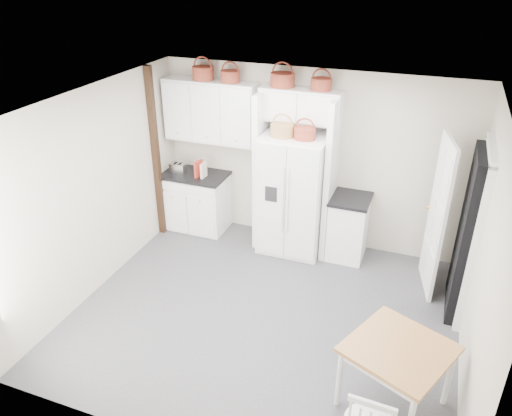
% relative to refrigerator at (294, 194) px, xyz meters
% --- Properties ---
extents(floor, '(4.50, 4.50, 0.00)m').
position_rel_refrigerator_xyz_m(floor, '(0.15, -1.63, -0.88)').
color(floor, '#515152').
rests_on(floor, ground).
extents(ceiling, '(4.50, 4.50, 0.00)m').
position_rel_refrigerator_xyz_m(ceiling, '(0.15, -1.63, 1.72)').
color(ceiling, white).
rests_on(ceiling, wall_back).
extents(wall_back, '(4.50, 0.00, 4.50)m').
position_rel_refrigerator_xyz_m(wall_back, '(0.15, 0.37, 0.42)').
color(wall_back, beige).
rests_on(wall_back, floor).
extents(wall_left, '(0.00, 4.00, 4.00)m').
position_rel_refrigerator_xyz_m(wall_left, '(-2.10, -1.63, 0.42)').
color(wall_left, beige).
rests_on(wall_left, floor).
extents(wall_right, '(0.00, 4.00, 4.00)m').
position_rel_refrigerator_xyz_m(wall_right, '(2.40, -1.63, 0.42)').
color(wall_right, beige).
rests_on(wall_right, floor).
extents(refrigerator, '(0.91, 0.73, 1.76)m').
position_rel_refrigerator_xyz_m(refrigerator, '(0.00, 0.00, 0.00)').
color(refrigerator, white).
rests_on(refrigerator, floor).
extents(base_cab_left, '(0.96, 0.60, 0.89)m').
position_rel_refrigerator_xyz_m(base_cab_left, '(-1.61, 0.07, -0.44)').
color(base_cab_left, white).
rests_on(base_cab_left, floor).
extents(base_cab_right, '(0.51, 0.61, 0.89)m').
position_rel_refrigerator_xyz_m(base_cab_right, '(0.81, 0.07, -0.43)').
color(base_cab_right, white).
rests_on(base_cab_right, floor).
extents(dining_table, '(1.14, 1.14, 0.72)m').
position_rel_refrigerator_xyz_m(dining_table, '(1.77, -2.47, -0.52)').
color(dining_table, olive).
rests_on(dining_table, floor).
extents(counter_left, '(1.00, 0.64, 0.04)m').
position_rel_refrigerator_xyz_m(counter_left, '(-1.61, 0.07, 0.03)').
color(counter_left, black).
rests_on(counter_left, base_cab_left).
extents(counter_right, '(0.55, 0.65, 0.04)m').
position_rel_refrigerator_xyz_m(counter_right, '(0.81, 0.07, 0.03)').
color(counter_right, black).
rests_on(counter_right, base_cab_right).
extents(toaster, '(0.24, 0.14, 0.16)m').
position_rel_refrigerator_xyz_m(toaster, '(-1.85, -0.01, 0.13)').
color(toaster, silver).
rests_on(toaster, counter_left).
extents(cookbook_red, '(0.08, 0.18, 0.26)m').
position_rel_refrigerator_xyz_m(cookbook_red, '(-1.50, -0.01, 0.18)').
color(cookbook_red, '#AE2F22').
rests_on(cookbook_red, counter_left).
extents(cookbook_cream, '(0.04, 0.16, 0.23)m').
position_rel_refrigerator_xyz_m(cookbook_cream, '(-1.42, -0.01, 0.16)').
color(cookbook_cream, beige).
rests_on(cookbook_cream, counter_left).
extents(basket_upper_b, '(0.31, 0.31, 0.18)m').
position_rel_refrigerator_xyz_m(basket_upper_b, '(-1.45, 0.20, 1.56)').
color(basket_upper_b, maroon).
rests_on(basket_upper_b, upper_cabinet).
extents(basket_upper_c, '(0.28, 0.28, 0.16)m').
position_rel_refrigerator_xyz_m(basket_upper_c, '(-1.03, 0.20, 1.55)').
color(basket_upper_c, maroon).
rests_on(basket_upper_c, upper_cabinet).
extents(basket_bridge_a, '(0.33, 0.33, 0.18)m').
position_rel_refrigerator_xyz_m(basket_bridge_a, '(-0.27, 0.20, 1.56)').
color(basket_bridge_a, maroon).
rests_on(basket_bridge_a, bridge_cabinet).
extents(basket_bridge_b, '(0.28, 0.28, 0.16)m').
position_rel_refrigerator_xyz_m(basket_bridge_b, '(0.26, 0.20, 1.55)').
color(basket_bridge_b, maroon).
rests_on(basket_bridge_b, bridge_cabinet).
extents(basket_fridge_a, '(0.32, 0.32, 0.17)m').
position_rel_refrigerator_xyz_m(basket_fridge_a, '(-0.16, -0.10, 0.96)').
color(basket_fridge_a, '#976337').
rests_on(basket_fridge_a, refrigerator).
extents(basket_fridge_b, '(0.29, 0.29, 0.16)m').
position_rel_refrigerator_xyz_m(basket_fridge_b, '(0.15, -0.10, 0.96)').
color(basket_fridge_b, maroon).
rests_on(basket_fridge_b, refrigerator).
extents(upper_cabinet, '(1.40, 0.34, 0.90)m').
position_rel_refrigerator_xyz_m(upper_cabinet, '(-1.35, 0.20, 1.02)').
color(upper_cabinet, white).
rests_on(upper_cabinet, wall_back).
extents(bridge_cabinet, '(1.12, 0.34, 0.45)m').
position_rel_refrigerator_xyz_m(bridge_cabinet, '(0.00, 0.20, 1.25)').
color(bridge_cabinet, white).
rests_on(bridge_cabinet, wall_back).
extents(fridge_panel_left, '(0.08, 0.60, 2.30)m').
position_rel_refrigerator_xyz_m(fridge_panel_left, '(-0.51, 0.07, 0.27)').
color(fridge_panel_left, white).
rests_on(fridge_panel_left, floor).
extents(fridge_panel_right, '(0.08, 0.60, 2.30)m').
position_rel_refrigerator_xyz_m(fridge_panel_right, '(0.51, 0.07, 0.27)').
color(fridge_panel_right, white).
rests_on(fridge_panel_right, floor).
extents(trim_post, '(0.09, 0.09, 2.60)m').
position_rel_refrigerator_xyz_m(trim_post, '(-2.05, -0.28, 0.42)').
color(trim_post, black).
rests_on(trim_post, floor).
extents(doorway_void, '(0.18, 0.85, 2.05)m').
position_rel_refrigerator_xyz_m(doorway_void, '(2.31, -0.63, 0.15)').
color(doorway_void, black).
rests_on(doorway_void, floor).
extents(door_slab, '(0.21, 0.79, 2.05)m').
position_rel_refrigerator_xyz_m(door_slab, '(1.95, -0.29, 0.15)').
color(door_slab, white).
rests_on(door_slab, floor).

